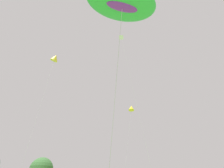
{
  "coord_description": "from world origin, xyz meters",
  "views": [
    {
      "loc": [
        -10.41,
        0.41,
        1.9
      ],
      "look_at": [
        -0.09,
        10.0,
        10.67
      ],
      "focal_mm": 27.76,
      "sensor_mm": 36.0,
      "label": 1
    }
  ],
  "objects_px": {
    "small_kite_tiny_distant": "(55,58)",
    "small_kite_streamer_purple": "(131,108)",
    "big_show_kite": "(117,2)",
    "small_kite_stunt_black": "(124,49)"
  },
  "relations": [
    {
      "from": "big_show_kite",
      "to": "small_kite_tiny_distant",
      "type": "relative_size",
      "value": 0.69
    },
    {
      "from": "big_show_kite",
      "to": "small_kite_tiny_distant",
      "type": "distance_m",
      "value": 19.76
    },
    {
      "from": "small_kite_tiny_distant",
      "to": "small_kite_stunt_black",
      "type": "bearing_deg",
      "value": 116.76
    },
    {
      "from": "big_show_kite",
      "to": "small_kite_streamer_purple",
      "type": "relative_size",
      "value": 1.01
    },
    {
      "from": "small_kite_tiny_distant",
      "to": "small_kite_streamer_purple",
      "type": "relative_size",
      "value": 1.46
    },
    {
      "from": "small_kite_stunt_black",
      "to": "small_kite_streamer_purple",
      "type": "bearing_deg",
      "value": -3.71
    },
    {
      "from": "small_kite_stunt_black",
      "to": "small_kite_tiny_distant",
      "type": "bearing_deg",
      "value": 87.47
    },
    {
      "from": "big_show_kite",
      "to": "small_kite_tiny_distant",
      "type": "bearing_deg",
      "value": 109.42
    },
    {
      "from": "small_kite_tiny_distant",
      "to": "small_kite_streamer_purple",
      "type": "bearing_deg",
      "value": 150.63
    },
    {
      "from": "big_show_kite",
      "to": "small_kite_stunt_black",
      "type": "bearing_deg",
      "value": 67.61
    }
  ]
}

